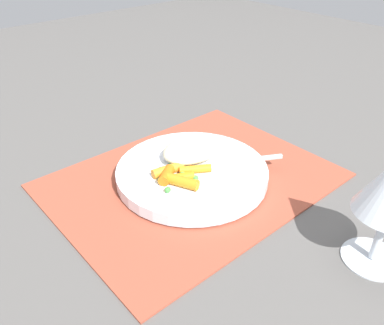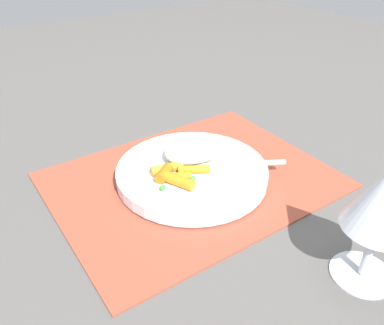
{
  "view_description": "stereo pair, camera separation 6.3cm",
  "coord_description": "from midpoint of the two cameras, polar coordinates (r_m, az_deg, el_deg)",
  "views": [
    {
      "loc": [
        0.35,
        0.41,
        0.37
      ],
      "look_at": [
        0.0,
        0.0,
        0.04
      ],
      "focal_mm": 37.6,
      "sensor_mm": 36.0,
      "label": 1
    },
    {
      "loc": [
        0.3,
        0.44,
        0.37
      ],
      "look_at": [
        0.0,
        0.0,
        0.04
      ],
      "focal_mm": 37.6,
      "sensor_mm": 36.0,
      "label": 2
    }
  ],
  "objects": [
    {
      "name": "placemat",
      "position": [
        0.65,
        2.78,
        -2.48
      ],
      "size": [
        0.43,
        0.33,
        0.01
      ],
      "primitive_type": "cube",
      "color": "#9E4733",
      "rests_on": "ground_plane"
    },
    {
      "name": "plate",
      "position": [
        0.64,
        2.81,
        -1.56
      ],
      "size": [
        0.24,
        0.24,
        0.02
      ],
      "primitive_type": "cylinder",
      "color": "white",
      "rests_on": "placemat"
    },
    {
      "name": "ground_plane",
      "position": [
        0.65,
        2.78,
        -2.7
      ],
      "size": [
        2.4,
        2.4,
        0.0
      ],
      "primitive_type": "plane",
      "color": "#565451"
    },
    {
      "name": "rice_mound",
      "position": [
        0.66,
        3.01,
        1.78
      ],
      "size": [
        0.1,
        0.08,
        0.03
      ],
      "primitive_type": "ellipsoid",
      "color": "beige",
      "rests_on": "plate"
    },
    {
      "name": "fork",
      "position": [
        0.64,
        5.46,
        -0.49
      ],
      "size": [
        0.18,
        0.11,
        0.01
      ],
      "color": "#BABABA",
      "rests_on": "plate"
    },
    {
      "name": "carrot_portion",
      "position": [
        0.61,
        0.61,
        -1.77
      ],
      "size": [
        0.09,
        0.08,
        0.02
      ],
      "color": "orange",
      "rests_on": "plate"
    },
    {
      "name": "pea_scatter",
      "position": [
        0.62,
        0.75,
        -1.5
      ],
      "size": [
        0.09,
        0.07,
        0.01
      ],
      "color": "#419031",
      "rests_on": "plate"
    }
  ]
}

